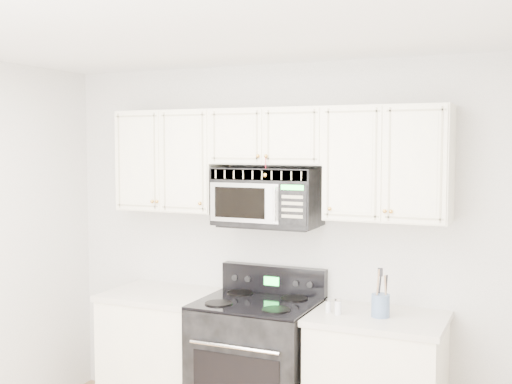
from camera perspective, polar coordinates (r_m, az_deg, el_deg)
The scene contains 8 objects.
room at distance 3.19m, azimuth -9.62°, elevation -8.83°, with size 3.51×3.51×2.61m.
base_cabinet_left at distance 5.01m, azimuth -8.00°, elevation -14.33°, with size 0.86×0.65×0.92m.
range at distance 4.63m, azimuth 0.12°, elevation -15.10°, with size 0.80×0.73×1.13m.
upper_cabinets at distance 4.51m, azimuth 1.47°, elevation 3.17°, with size 2.44×0.37×0.75m.
microwave at distance 4.52m, azimuth 1.03°, elevation -0.40°, with size 0.73×0.42×0.41m.
utensil_crock at distance 4.22m, azimuth 11.01°, elevation -9.81°, with size 0.12×0.12×0.31m.
shaker_salt at distance 4.29m, azimuth 6.44°, elevation -9.99°, with size 0.04×0.04×0.09m.
shaker_pepper at distance 4.24m, azimuth 7.31°, elevation -10.05°, with size 0.05×0.05×0.11m.
Camera 1 is at (1.72, -2.59, 2.02)m, focal length 45.00 mm.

